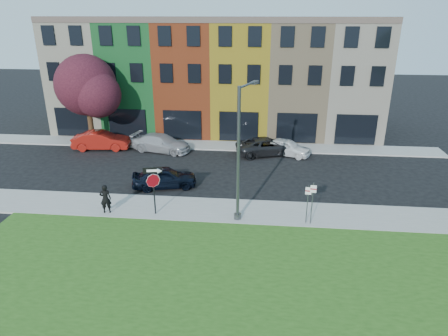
# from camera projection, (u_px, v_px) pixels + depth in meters

# --- Properties ---
(ground) EXTENTS (120.00, 120.00, 0.00)m
(ground) POSITION_uv_depth(u_px,v_px,m) (218.00, 239.00, 20.49)
(ground) COLOR black
(ground) RESTS_ON ground
(sidewalk_near) EXTENTS (40.00, 3.00, 0.12)m
(sidewalk_near) POSITION_uv_depth(u_px,v_px,m) (258.00, 212.00, 23.06)
(sidewalk_near) COLOR gray
(sidewalk_near) RESTS_ON ground
(sidewalk_far) EXTENTS (40.00, 2.40, 0.12)m
(sidewalk_far) POSITION_uv_depth(u_px,v_px,m) (203.00, 145.00, 34.63)
(sidewalk_far) COLOR gray
(sidewalk_far) RESTS_ON ground
(rowhouse_block) EXTENTS (30.00, 10.12, 10.00)m
(rowhouse_block) POSITION_uv_depth(u_px,v_px,m) (217.00, 77.00, 38.50)
(rowhouse_block) COLOR beige
(rowhouse_block) RESTS_ON ground
(stop_sign) EXTENTS (1.04, 0.24, 2.83)m
(stop_sign) POSITION_uv_depth(u_px,v_px,m) (153.00, 181.00, 22.05)
(stop_sign) COLOR black
(stop_sign) RESTS_ON sidewalk_near
(man) EXTENTS (0.81, 0.69, 1.73)m
(man) POSITION_uv_depth(u_px,v_px,m) (106.00, 199.00, 22.63)
(man) COLOR black
(man) RESTS_ON sidewalk_near
(sedan_near) EXTENTS (3.67, 4.98, 1.42)m
(sedan_near) POSITION_uv_depth(u_px,v_px,m) (164.00, 177.00, 26.26)
(sedan_near) COLOR black
(sedan_near) RESTS_ON ground
(parked_car_red) EXTENTS (2.73, 5.07, 1.55)m
(parked_car_red) POSITION_uv_depth(u_px,v_px,m) (101.00, 140.00, 33.52)
(parked_car_red) COLOR maroon
(parked_car_red) RESTS_ON ground
(parked_car_silver) EXTENTS (4.12, 5.78, 1.43)m
(parked_car_silver) POSITION_uv_depth(u_px,v_px,m) (161.00, 143.00, 33.07)
(parked_car_silver) COLOR #9E9DA1
(parked_car_silver) RESTS_ON ground
(parked_car_dark) EXTENTS (5.41, 6.44, 1.39)m
(parked_car_dark) POSITION_uv_depth(u_px,v_px,m) (267.00, 146.00, 32.35)
(parked_car_dark) COLOR black
(parked_car_dark) RESTS_ON ground
(parked_car_white) EXTENTS (4.26, 4.98, 1.33)m
(parked_car_white) POSITION_uv_depth(u_px,v_px,m) (287.00, 147.00, 32.19)
(parked_car_white) COLOR white
(parked_car_white) RESTS_ON ground
(street_lamp) EXTENTS (1.12, 2.48, 7.37)m
(street_lamp) POSITION_uv_depth(u_px,v_px,m) (240.00, 155.00, 21.07)
(street_lamp) COLOR #4B4D50
(street_lamp) RESTS_ON sidewalk_near
(parking_sign_a) EXTENTS (0.32, 0.10, 2.41)m
(parking_sign_a) POSITION_uv_depth(u_px,v_px,m) (312.00, 199.00, 21.20)
(parking_sign_a) COLOR #4B4D50
(parking_sign_a) RESTS_ON sidewalk_near
(parking_sign_b) EXTENTS (0.32, 0.10, 2.23)m
(parking_sign_b) POSITION_uv_depth(u_px,v_px,m) (308.00, 200.00, 21.31)
(parking_sign_b) COLOR #4B4D50
(parking_sign_b) RESTS_ON sidewalk_near
(tree_purple) EXTENTS (6.00, 5.25, 7.60)m
(tree_purple) POSITION_uv_depth(u_px,v_px,m) (87.00, 87.00, 32.97)
(tree_purple) COLOR black
(tree_purple) RESTS_ON sidewalk_far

